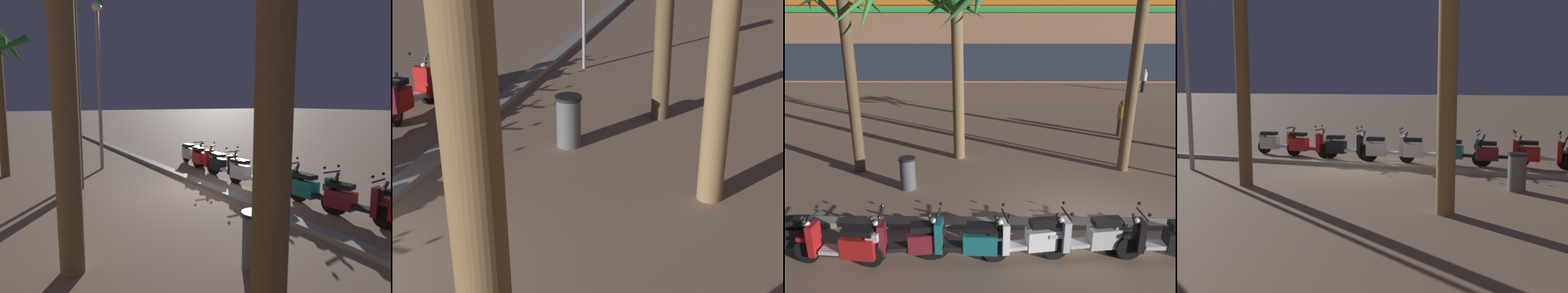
% 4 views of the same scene
% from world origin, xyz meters
% --- Properties ---
extents(ground_plane, '(200.00, 200.00, 0.00)m').
position_xyz_m(ground_plane, '(0.00, 0.00, 0.00)').
color(ground_plane, '#93755B').
extents(curb_strip, '(60.00, 0.36, 0.12)m').
position_xyz_m(curb_strip, '(0.00, -0.19, 0.06)').
color(curb_strip, gray).
rests_on(curb_strip, ground).
extents(scooter_maroon_far_back, '(1.76, 0.60, 1.17)m').
position_xyz_m(scooter_maroon_far_back, '(-3.97, -1.57, 0.44)').
color(scooter_maroon_far_back, black).
rests_on(scooter_maroon_far_back, ground).
extents(scooter_teal_tail_end, '(1.75, 0.56, 1.17)m').
position_xyz_m(scooter_teal_tail_end, '(-2.85, -1.56, 0.45)').
color(scooter_teal_tail_end, black).
rests_on(scooter_teal_tail_end, ground).
extents(scooter_white_mid_front, '(1.72, 0.64, 1.17)m').
position_xyz_m(scooter_white_mid_front, '(-1.56, -1.47, 0.46)').
color(scooter_white_mid_front, black).
rests_on(scooter_white_mid_front, ground).
extents(scooter_silver_last_in_row, '(1.78, 0.60, 1.17)m').
position_xyz_m(scooter_silver_last_in_row, '(-0.30, -1.39, 0.45)').
color(scooter_silver_last_in_row, black).
rests_on(scooter_silver_last_in_row, ground).
extents(scooter_black_mid_centre, '(1.80, 0.56, 1.17)m').
position_xyz_m(scooter_black_mid_centre, '(1.22, -1.47, 0.45)').
color(scooter_black_mid_centre, black).
rests_on(scooter_black_mid_centre, ground).
extents(scooter_red_mid_rear, '(1.78, 0.56, 1.17)m').
position_xyz_m(scooter_red_mid_rear, '(2.75, -1.52, 0.47)').
color(scooter_red_mid_rear, black).
rests_on(scooter_red_mid_rear, ground).
extents(scooter_silver_second_in_line, '(1.77, 0.56, 1.04)m').
position_xyz_m(scooter_silver_second_in_line, '(4.11, -1.82, 0.45)').
color(scooter_silver_second_in_line, black).
rests_on(scooter_silver_second_in_line, ground).
extents(palm_tree_far_corner, '(2.30, 2.36, 6.59)m').
position_xyz_m(palm_tree_far_corner, '(2.02, 3.38, 4.85)').
color(palm_tree_far_corner, brown).
rests_on(palm_tree_far_corner, ground).
extents(litter_bin, '(0.48, 0.48, 0.95)m').
position_xyz_m(litter_bin, '(-4.73, 1.87, 0.48)').
color(litter_bin, '#56565B').
rests_on(litter_bin, ground).
extents(street_lamp, '(0.36, 0.36, 6.51)m').
position_xyz_m(street_lamp, '(4.92, 1.91, 3.98)').
color(street_lamp, '#939399').
rests_on(street_lamp, ground).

